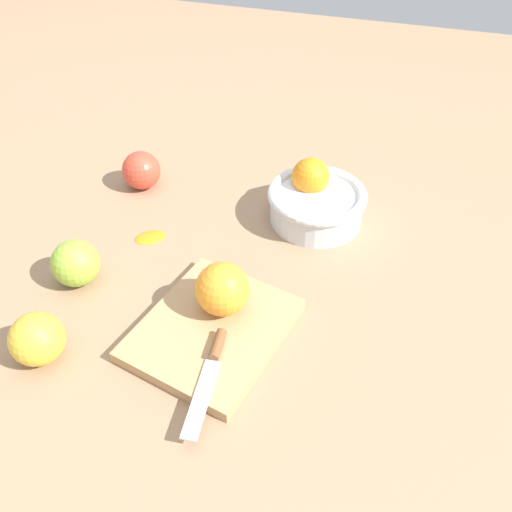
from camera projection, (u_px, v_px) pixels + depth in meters
ground_plane at (218, 261)px, 0.84m from camera, size 2.40×2.40×0.00m
bowl at (316, 200)px, 0.89m from camera, size 0.17×0.17×0.10m
cutting_board at (213, 330)px, 0.72m from camera, size 0.25×0.22×0.02m
orange_on_board at (222, 289)px, 0.71m from camera, size 0.07×0.07×0.07m
knife at (211, 367)px, 0.66m from camera, size 0.16×0.03×0.01m
apple_front_right at (37, 339)px, 0.68m from camera, size 0.07×0.07×0.07m
apple_front_right_2 at (75, 263)px, 0.78m from camera, size 0.07×0.07×0.07m
apple_front_left at (141, 170)px, 0.97m from camera, size 0.07×0.07×0.07m
citrus_peel at (150, 236)px, 0.88m from camera, size 0.06×0.06×0.01m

